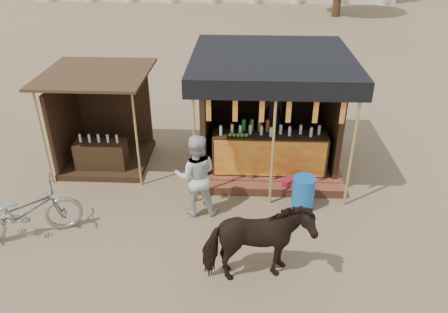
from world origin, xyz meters
name	(u,v)px	position (x,y,z in m)	size (l,w,h in m)	color
ground	(220,249)	(0.00, 0.00, 0.00)	(120.00, 120.00, 0.00)	#846B4C
main_stall	(269,125)	(1.01, 3.36, 1.03)	(3.60, 3.61, 2.78)	brown
secondary_stall	(99,130)	(-3.17, 3.24, 0.85)	(2.40, 2.40, 2.38)	#352013
cow	(257,244)	(0.65, -0.72, 0.75)	(0.81, 1.78, 1.51)	black
motorbike	(24,212)	(-3.75, 0.22, 0.56)	(0.74, 2.12, 1.12)	gray
bystander	(196,176)	(-0.55, 1.15, 0.89)	(0.87, 0.68, 1.79)	silver
blue_barrel	(303,193)	(1.68, 1.39, 0.38)	(0.47, 0.47, 0.75)	#1762B2
red_crate	(291,186)	(1.50, 2.00, 0.17)	(0.36, 0.36, 0.33)	maroon
cooler	(303,170)	(1.82, 2.60, 0.23)	(0.70, 0.53, 0.46)	#176A1B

